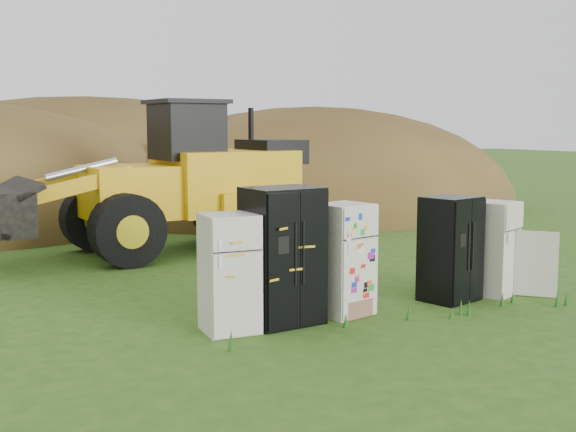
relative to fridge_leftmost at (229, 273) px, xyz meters
name	(u,v)px	position (x,y,z in m)	size (l,w,h in m)	color
ground	(376,310)	(2.45, 0.01, -0.82)	(120.00, 120.00, 0.00)	#2A4E14
fridge_leftmost	(229,273)	(0.00, 0.00, 0.00)	(0.72, 0.69, 1.64)	silver
fridge_black_side	(282,256)	(0.84, 0.04, 0.16)	(1.03, 0.81, 1.97)	black
fridge_sticker	(343,259)	(1.87, 0.05, 0.02)	(0.75, 0.69, 1.68)	white
fridge_black_right	(450,249)	(3.87, -0.02, 0.03)	(0.85, 0.71, 1.70)	black
fridge_open_door	(493,248)	(4.80, -0.03, -0.03)	(0.71, 0.66, 1.57)	silver
wheel_loader	(151,178)	(0.89, 6.39, 0.89)	(7.05, 2.86, 3.41)	orange
dirt_mound_right	(315,209)	(8.43, 12.25, -0.82)	(15.14, 11.10, 6.96)	#412F15
dirt_mound_back	(89,202)	(2.11, 18.36, -0.82)	(19.22, 12.81, 7.85)	#412F15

